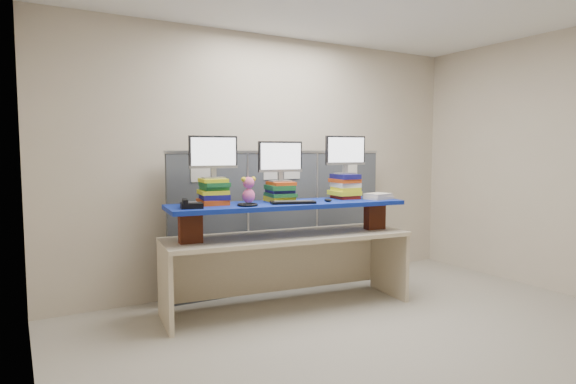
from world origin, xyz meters
TOP-DOWN VIEW (x-y plane):
  - room at (0.00, 0.00)m, footprint 5.00×4.00m
  - cubicle_partition at (-0.00, 1.78)m, footprint 2.60×0.06m
  - desk at (-0.29, 1.16)m, footprint 2.44×0.97m
  - brick_pier_left at (-1.24, 1.22)m, footprint 0.21×0.13m
  - brick_pier_right at (0.64, 1.00)m, footprint 0.21×0.13m
  - blue_board at (-0.29, 1.16)m, footprint 2.33×0.83m
  - book_stack_left at (-0.97, 1.36)m, footprint 0.30×0.33m
  - book_stack_center at (-0.31, 1.28)m, footprint 0.28×0.33m
  - book_stack_right at (0.41, 1.20)m, footprint 0.29×0.32m
  - monitor_left at (-0.96, 1.36)m, footprint 0.45×0.15m
  - monitor_center at (-0.31, 1.28)m, footprint 0.45×0.15m
  - monitor_right at (0.41, 1.20)m, footprint 0.45×0.15m
  - keyboard at (-0.30, 1.04)m, footprint 0.44×0.26m
  - mouse at (0.07, 1.01)m, footprint 0.06×0.10m
  - desk_phone at (-1.25, 1.17)m, footprint 0.22×0.20m
  - headset at (-0.75, 1.09)m, footprint 0.24×0.24m
  - plush_toy at (-0.65, 1.29)m, footprint 0.15×0.11m
  - binder_stack at (0.66, 0.97)m, footprint 0.28×0.24m

SIDE VIEW (x-z plane):
  - desk at x=-0.29m, z-range 0.22..0.94m
  - cubicle_partition at x=0.00m, z-range 0.00..1.53m
  - brick_pier_left at x=-1.24m, z-range 0.72..0.99m
  - brick_pier_right at x=0.64m, z-range 0.72..0.99m
  - blue_board at x=-0.29m, z-range 0.99..1.04m
  - headset at x=-0.75m, z-range 1.04..1.06m
  - keyboard at x=-0.30m, z-range 1.04..1.06m
  - mouse at x=0.07m, z-range 1.04..1.07m
  - binder_stack at x=0.66m, z-range 1.04..1.09m
  - desk_phone at x=-1.25m, z-range 1.03..1.10m
  - book_stack_center at x=-0.31m, z-range 1.03..1.23m
  - book_stack_left at x=-0.97m, z-range 1.03..1.27m
  - book_stack_right at x=0.41m, z-range 1.03..1.29m
  - plush_toy at x=-0.65m, z-range 1.04..1.29m
  - room at x=0.00m, z-range 0.00..2.80m
  - monitor_center at x=-0.31m, z-range 1.26..1.65m
  - monitor_left at x=-0.96m, z-range 1.30..1.69m
  - monitor_right at x=0.41m, z-range 1.32..1.71m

